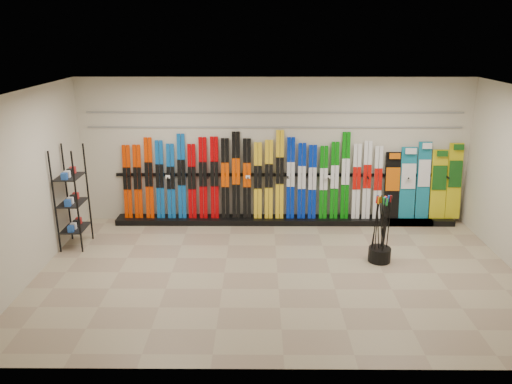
{
  "coord_description": "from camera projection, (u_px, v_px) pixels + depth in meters",
  "views": [
    {
      "loc": [
        -0.31,
        -7.53,
        3.87
      ],
      "look_at": [
        -0.37,
        1.0,
        1.1
      ],
      "focal_mm": 35.0,
      "sensor_mm": 36.0,
      "label": 1
    }
  ],
  "objects": [
    {
      "name": "floor",
      "position": [
        277.0,
        273.0,
        8.36
      ],
      "size": [
        8.0,
        8.0,
        0.0
      ],
      "primitive_type": "plane",
      "color": "gray",
      "rests_on": "ground"
    },
    {
      "name": "accessory_rack",
      "position": [
        72.0,
        198.0,
        9.14
      ],
      "size": [
        0.4,
        0.6,
        1.9
      ],
      "primitive_type": "cube",
      "color": "black",
      "rests_on": "floor"
    },
    {
      "name": "back_wall",
      "position": [
        274.0,
        151.0,
        10.27
      ],
      "size": [
        8.0,
        0.0,
        8.0
      ],
      "primitive_type": "plane",
      "rotation": [
        1.57,
        0.0,
        0.0
      ],
      "color": "beige",
      "rests_on": "floor"
    },
    {
      "name": "slatwall_rail_1",
      "position": [
        275.0,
        113.0,
        10.01
      ],
      "size": [
        7.6,
        0.02,
        0.03
      ],
      "primitive_type": "cube",
      "color": "gray",
      "rests_on": "back_wall"
    },
    {
      "name": "snowboards",
      "position": [
        423.0,
        183.0,
        10.31
      ],
      "size": [
        1.59,
        0.25,
        1.59
      ],
      "color": "black",
      "rests_on": "ski_rack_base"
    },
    {
      "name": "ceiling",
      "position": [
        280.0,
        92.0,
        7.43
      ],
      "size": [
        8.0,
        8.0,
        0.0
      ],
      "primitive_type": "plane",
      "rotation": [
        3.14,
        0.0,
        0.0
      ],
      "color": "silver",
      "rests_on": "back_wall"
    },
    {
      "name": "skis",
      "position": [
        252.0,
        179.0,
        10.3
      ],
      "size": [
        5.36,
        0.26,
        1.83
      ],
      "color": "#CB2F00",
      "rests_on": "ski_rack_base"
    },
    {
      "name": "ski_rack_base",
      "position": [
        284.0,
        220.0,
        10.51
      ],
      "size": [
        8.0,
        0.4,
        0.12
      ],
      "primitive_type": "cube",
      "color": "black",
      "rests_on": "floor"
    },
    {
      "name": "ski_poles",
      "position": [
        381.0,
        229.0,
        8.6
      ],
      "size": [
        0.32,
        0.23,
        1.18
      ],
      "color": "black",
      "rests_on": "pole_bin"
    },
    {
      "name": "left_wall",
      "position": [
        27.0,
        187.0,
        7.92
      ],
      "size": [
        0.0,
        5.0,
        5.0
      ],
      "primitive_type": "plane",
      "rotation": [
        1.57,
        0.0,
        1.57
      ],
      "color": "beige",
      "rests_on": "floor"
    },
    {
      "name": "slatwall_rail_0",
      "position": [
        275.0,
        127.0,
        10.1
      ],
      "size": [
        7.6,
        0.02,
        0.03
      ],
      "primitive_type": "cube",
      "color": "gray",
      "rests_on": "back_wall"
    },
    {
      "name": "pole_bin",
      "position": [
        379.0,
        254.0,
        8.75
      ],
      "size": [
        0.39,
        0.39,
        0.25
      ],
      "primitive_type": "cylinder",
      "color": "black",
      "rests_on": "floor"
    }
  ]
}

